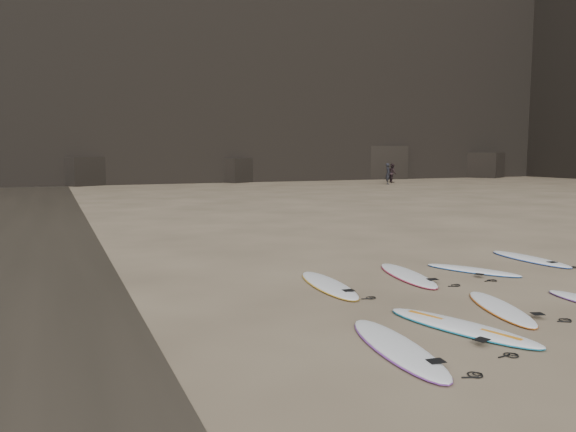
{
  "coord_description": "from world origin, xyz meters",
  "views": [
    {
      "loc": [
        -8.35,
        -7.61,
        2.83
      ],
      "look_at": [
        -3.74,
        3.29,
        1.5
      ],
      "focal_mm": 35.0,
      "sensor_mm": 36.0,
      "label": 1
    }
  ],
  "objects_px": {
    "surfboard_7": "(473,270)",
    "surfboard_0": "(397,347)",
    "surfboard_2": "(501,308)",
    "surfboard_5": "(328,284)",
    "surfboard_1": "(461,326)",
    "person_b": "(392,173)",
    "surfboard_8": "(530,259)",
    "person_a": "(388,174)",
    "surfboard_6": "(407,275)"
  },
  "relations": [
    {
      "from": "surfboard_8",
      "to": "person_b",
      "type": "distance_m",
      "value": 39.48
    },
    {
      "from": "person_a",
      "to": "person_b",
      "type": "height_order",
      "value": "person_a"
    },
    {
      "from": "surfboard_1",
      "to": "person_b",
      "type": "bearing_deg",
      "value": 40.01
    },
    {
      "from": "surfboard_2",
      "to": "person_a",
      "type": "height_order",
      "value": "person_a"
    },
    {
      "from": "surfboard_2",
      "to": "surfboard_8",
      "type": "bearing_deg",
      "value": 57.27
    },
    {
      "from": "surfboard_7",
      "to": "surfboard_0",
      "type": "bearing_deg",
      "value": -169.34
    },
    {
      "from": "surfboard_0",
      "to": "surfboard_6",
      "type": "height_order",
      "value": "surfboard_0"
    },
    {
      "from": "surfboard_6",
      "to": "surfboard_8",
      "type": "bearing_deg",
      "value": 15.97
    },
    {
      "from": "surfboard_5",
      "to": "person_a",
      "type": "relative_size",
      "value": 1.42
    },
    {
      "from": "surfboard_0",
      "to": "surfboard_1",
      "type": "relative_size",
      "value": 1.0
    },
    {
      "from": "surfboard_1",
      "to": "surfboard_6",
      "type": "relative_size",
      "value": 1.01
    },
    {
      "from": "surfboard_1",
      "to": "person_b",
      "type": "height_order",
      "value": "person_b"
    },
    {
      "from": "surfboard_8",
      "to": "person_a",
      "type": "xyz_separation_m",
      "value": [
        16.53,
        32.3,
        0.91
      ]
    },
    {
      "from": "surfboard_6",
      "to": "person_b",
      "type": "height_order",
      "value": "person_b"
    },
    {
      "from": "surfboard_7",
      "to": "person_a",
      "type": "xyz_separation_m",
      "value": [
        18.91,
        32.83,
        0.92
      ]
    },
    {
      "from": "surfboard_0",
      "to": "person_b",
      "type": "relative_size",
      "value": 1.51
    },
    {
      "from": "surfboard_7",
      "to": "surfboard_8",
      "type": "height_order",
      "value": "surfboard_8"
    },
    {
      "from": "surfboard_1",
      "to": "person_b",
      "type": "distance_m",
      "value": 45.74
    },
    {
      "from": "person_a",
      "to": "surfboard_6",
      "type": "bearing_deg",
      "value": 177.39
    },
    {
      "from": "surfboard_5",
      "to": "person_b",
      "type": "bearing_deg",
      "value": 59.55
    },
    {
      "from": "surfboard_1",
      "to": "surfboard_8",
      "type": "relative_size",
      "value": 1.06
    },
    {
      "from": "surfboard_0",
      "to": "surfboard_2",
      "type": "bearing_deg",
      "value": 26.67
    },
    {
      "from": "surfboard_5",
      "to": "person_a",
      "type": "distance_m",
      "value": 40.0
    },
    {
      "from": "surfboard_0",
      "to": "person_b",
      "type": "height_order",
      "value": "person_b"
    },
    {
      "from": "surfboard_6",
      "to": "surfboard_7",
      "type": "relative_size",
      "value": 1.18
    },
    {
      "from": "surfboard_8",
      "to": "surfboard_0",
      "type": "bearing_deg",
      "value": -148.68
    },
    {
      "from": "surfboard_2",
      "to": "surfboard_5",
      "type": "distance_m",
      "value": 3.49
    },
    {
      "from": "surfboard_5",
      "to": "surfboard_6",
      "type": "bearing_deg",
      "value": 8.71
    },
    {
      "from": "surfboard_0",
      "to": "person_b",
      "type": "distance_m",
      "value": 46.9
    },
    {
      "from": "surfboard_7",
      "to": "person_a",
      "type": "relative_size",
      "value": 1.2
    },
    {
      "from": "surfboard_0",
      "to": "person_b",
      "type": "xyz_separation_m",
      "value": [
        25.76,
        39.18,
        0.86
      ]
    },
    {
      "from": "surfboard_1",
      "to": "person_b",
      "type": "xyz_separation_m",
      "value": [
        24.26,
        38.77,
        0.86
      ]
    },
    {
      "from": "surfboard_0",
      "to": "person_a",
      "type": "height_order",
      "value": "person_a"
    },
    {
      "from": "surfboard_8",
      "to": "person_a",
      "type": "distance_m",
      "value": 36.3
    },
    {
      "from": "surfboard_1",
      "to": "surfboard_2",
      "type": "height_order",
      "value": "surfboard_1"
    },
    {
      "from": "surfboard_6",
      "to": "surfboard_8",
      "type": "relative_size",
      "value": 1.04
    },
    {
      "from": "surfboard_1",
      "to": "surfboard_5",
      "type": "bearing_deg",
      "value": 82.81
    },
    {
      "from": "surfboard_1",
      "to": "surfboard_6",
      "type": "xyz_separation_m",
      "value": [
        1.46,
        3.57,
        -0.0
      ]
    },
    {
      "from": "surfboard_2",
      "to": "surfboard_8",
      "type": "relative_size",
      "value": 0.93
    },
    {
      "from": "surfboard_1",
      "to": "surfboard_7",
      "type": "bearing_deg",
      "value": 28.78
    },
    {
      "from": "person_a",
      "to": "surfboard_0",
      "type": "bearing_deg",
      "value": 176.91
    },
    {
      "from": "surfboard_1",
      "to": "surfboard_6",
      "type": "distance_m",
      "value": 3.86
    },
    {
      "from": "surfboard_2",
      "to": "person_b",
      "type": "bearing_deg",
      "value": 77.7
    },
    {
      "from": "surfboard_1",
      "to": "surfboard_2",
      "type": "relative_size",
      "value": 1.14
    },
    {
      "from": "surfboard_7",
      "to": "surfboard_8",
      "type": "bearing_deg",
      "value": -15.83
    },
    {
      "from": "surfboard_5",
      "to": "surfboard_7",
      "type": "distance_m",
      "value": 3.9
    },
    {
      "from": "surfboard_6",
      "to": "person_a",
      "type": "bearing_deg",
      "value": 68.06
    },
    {
      "from": "surfboard_1",
      "to": "surfboard_7",
      "type": "height_order",
      "value": "surfboard_1"
    },
    {
      "from": "person_b",
      "to": "surfboard_2",
      "type": "bearing_deg",
      "value": 160.99
    },
    {
      "from": "surfboard_2",
      "to": "surfboard_6",
      "type": "distance_m",
      "value": 2.96
    }
  ]
}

